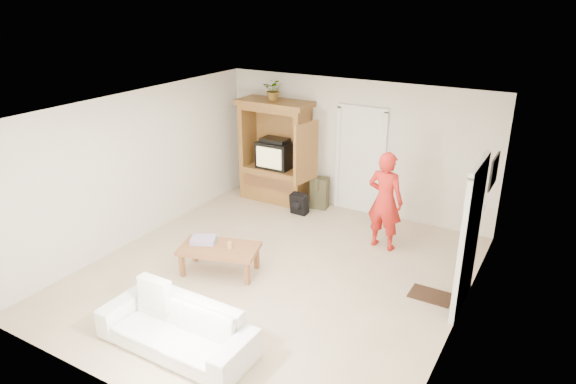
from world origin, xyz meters
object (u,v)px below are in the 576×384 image
sofa (176,328)px  coffee_table (219,250)px  armoire (276,158)px  man (385,201)px

sofa → coffee_table: sofa is taller
armoire → coffee_table: (0.82, -3.05, -0.52)m
coffee_table → sofa: bearing=-86.5°
sofa → coffee_table: 1.85m
man → sofa: size_ratio=0.85×
man → coffee_table: size_ratio=1.28×
man → sofa: (-1.24, -3.84, -0.56)m
armoire → coffee_table: size_ratio=1.57×
man → coffee_table: bearing=53.7°
man → coffee_table: man is taller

